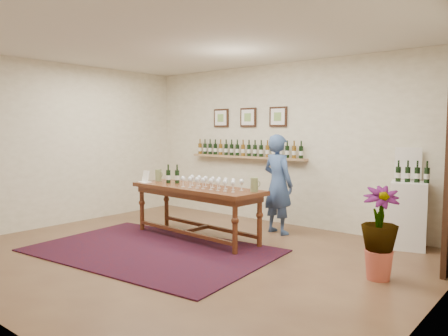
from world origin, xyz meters
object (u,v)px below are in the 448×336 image
Objects in this scene: potted_plant at (379,233)px; tasting_table at (196,194)px; display_pedestal at (408,215)px; person at (278,184)px.

tasting_table is at bearing 178.90° from potted_plant.
potted_plant is (0.16, -1.55, 0.05)m from display_pedestal.
tasting_table is at bearing 66.81° from person.
person reaches higher than potted_plant.
tasting_table is 2.81m from potted_plant.
person is at bearing -167.39° from display_pedestal.
tasting_table is at bearing -150.56° from display_pedestal.
potted_plant is at bearing 2.89° from tasting_table.
tasting_table is 1.33m from person.
potted_plant is at bearing -84.25° from display_pedestal.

